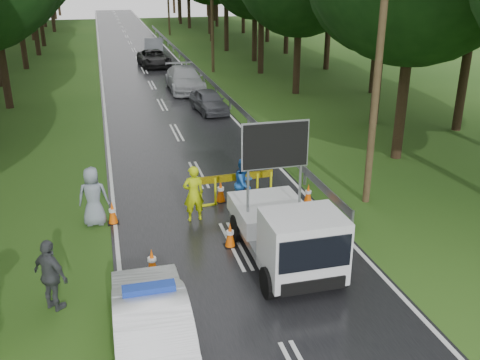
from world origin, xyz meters
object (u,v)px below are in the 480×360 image
object	(u,v)px
queue_car_third	(154,58)
officer	(194,194)
work_truck	(287,233)
police_sedan	(151,321)
civilian	(244,184)
barrier	(236,181)
queue_car_first	(209,101)
queue_car_fourth	(154,47)
queue_car_second	(185,79)

from	to	relation	value
queue_car_third	officer	bearing A→B (deg)	-97.74
work_truck	officer	size ratio (longest dim) A/B	2.51
police_sedan	queue_car_third	distance (m)	35.90
police_sedan	work_truck	bearing A→B (deg)	-146.45
work_truck	civilian	size ratio (longest dim) A/B	2.65
barrier	officer	xyz separation A→B (m)	(-1.66, -1.01, 0.11)
queue_car_first	queue_car_third	size ratio (longest dim) A/B	0.76
police_sedan	officer	size ratio (longest dim) A/B	2.34
civilian	officer	bearing A→B (deg)	152.09
officer	queue_car_third	xyz separation A→B (m)	(1.84, 29.70, -0.25)
civilian	queue_car_third	distance (m)	29.18
queue_car_fourth	queue_car_second	bearing A→B (deg)	-82.51
work_truck	queue_car_third	bearing A→B (deg)	89.99
queue_car_third	police_sedan	bearing A→B (deg)	-100.24
queue_car_second	queue_car_fourth	distance (m)	16.05
queue_car_second	queue_car_third	xyz separation A→B (m)	(-0.98, 10.04, -0.10)
barrier	queue_car_third	world-z (taller)	queue_car_third
barrier	civilian	xyz separation A→B (m)	(0.15, -0.49, 0.06)
queue_car_fourth	queue_car_first	bearing A→B (deg)	-81.74
officer	civilian	size ratio (longest dim) A/B	1.05
work_truck	queue_car_third	world-z (taller)	work_truck
barrier	queue_car_first	world-z (taller)	queue_car_first
police_sedan	queue_car_fourth	size ratio (longest dim) A/B	0.91
police_sedan	queue_car_third	size ratio (longest dim) A/B	0.89
officer	queue_car_fourth	distance (m)	35.79
barrier	queue_car_third	distance (m)	28.69
queue_car_first	queue_car_fourth	distance (m)	22.06
queue_car_first	civilian	bearing A→B (deg)	-102.38
barrier	officer	distance (m)	1.94
barrier	queue_car_third	xyz separation A→B (m)	(0.18, 28.69, -0.14)
officer	queue_car_first	world-z (taller)	officer
barrier	queue_car_first	bearing A→B (deg)	79.94
barrier	work_truck	bearing A→B (deg)	-89.26
officer	queue_car_first	size ratio (longest dim) A/B	0.50
barrier	officer	size ratio (longest dim) A/B	1.41
officer	queue_car_fourth	bearing A→B (deg)	-99.04
queue_car_third	queue_car_second	bearing A→B (deg)	-88.65
officer	barrier	bearing A→B (deg)	-153.74
barrier	queue_car_first	xyz separation A→B (m)	(1.58, 12.65, -0.18)
police_sedan	barrier	bearing A→B (deg)	-117.06
queue_car_second	queue_car_third	world-z (taller)	queue_car_second
police_sedan	civilian	world-z (taller)	civilian
officer	queue_car_second	bearing A→B (deg)	-103.23
police_sedan	barrier	distance (m)	7.88
work_truck	queue_car_third	distance (m)	33.14
police_sedan	officer	bearing A→B (deg)	-107.81
queue_car_second	officer	bearing A→B (deg)	-97.95
queue_car_second	queue_car_fourth	bearing A→B (deg)	91.42
work_truck	queue_car_first	size ratio (longest dim) A/B	1.25
queue_car_first	queue_car_third	bearing A→B (deg)	88.85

